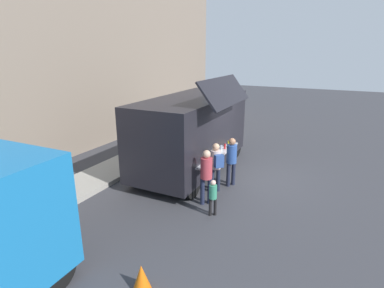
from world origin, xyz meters
name	(u,v)px	position (x,y,z in m)	size (l,w,h in m)	color
ground_plane	(248,177)	(0.00, 0.00, 0.00)	(60.00, 60.00, 0.00)	#38383D
curb_strip	(61,196)	(-4.26, 4.76, 0.07)	(28.00, 1.60, 0.15)	#9E998E
food_truck_main	(193,131)	(-0.25, 2.14, 1.54)	(5.75, 3.03, 3.59)	black
traffic_cone_orange	(142,278)	(-6.26, 0.23, 0.28)	(0.36, 0.36, 0.55)	orange
trash_bin	(185,129)	(3.51, 4.46, 0.48)	(0.60, 0.60, 0.97)	#305D34
customer_front_ordering	(232,158)	(-0.99, 0.31, 1.00)	(0.34, 0.34, 1.68)	#1D2135
customer_mid_with_backpack	(216,163)	(-1.69, 0.59, 1.01)	(0.50, 0.51, 1.64)	#1C2237
customer_rear_waiting	(206,172)	(-2.57, 0.53, 1.01)	(0.35, 0.35, 1.70)	#1E233B
child_near_queue	(213,195)	(-3.10, 0.09, 0.64)	(0.22, 0.22, 1.06)	black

